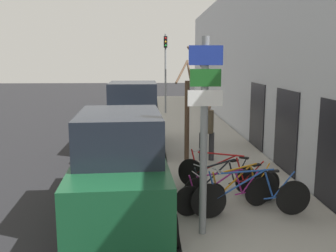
# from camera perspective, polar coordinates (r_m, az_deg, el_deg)

# --- Properties ---
(ground_plane) EXTENTS (80.00, 80.00, 0.00)m
(ground_plane) POSITION_cam_1_polar(r_m,az_deg,el_deg) (13.50, -4.75, -3.72)
(ground_plane) COLOR black
(sidewalk_curb) EXTENTS (3.20, 32.00, 0.15)m
(sidewalk_curb) POSITION_cam_1_polar(r_m,az_deg,el_deg) (16.34, 4.76, -1.03)
(sidewalk_curb) COLOR #9E9B93
(sidewalk_curb) RESTS_ON ground
(building_facade) EXTENTS (0.23, 32.00, 6.50)m
(building_facade) POSITION_cam_1_polar(r_m,az_deg,el_deg) (16.28, 11.16, 9.94)
(building_facade) COLOR #B2B7C1
(building_facade) RESTS_ON ground
(signpost) EXTENTS (0.59, 0.15, 3.44)m
(signpost) POSITION_cam_1_polar(r_m,az_deg,el_deg) (6.39, 5.52, -0.63)
(signpost) COLOR gray
(signpost) RESTS_ON sidewalk_curb
(bicycle_0) EXTENTS (2.41, 0.44, 0.97)m
(bicycle_0) POSITION_cam_1_polar(r_m,az_deg,el_deg) (7.64, 12.59, -10.46)
(bicycle_0) COLOR black
(bicycle_0) RESTS_ON sidewalk_curb
(bicycle_1) EXTENTS (2.12, 0.73, 0.85)m
(bicycle_1) POSITION_cam_1_polar(r_m,az_deg,el_deg) (7.83, 8.63, -10.12)
(bicycle_1) COLOR black
(bicycle_1) RESTS_ON sidewalk_curb
(bicycle_2) EXTENTS (1.96, 1.09, 0.91)m
(bicycle_2) POSITION_cam_1_polar(r_m,az_deg,el_deg) (8.05, 11.20, -9.49)
(bicycle_2) COLOR black
(bicycle_2) RESTS_ON sidewalk_curb
(bicycle_3) EXTENTS (1.84, 1.21, 0.88)m
(bicycle_3) POSITION_cam_1_polar(r_m,az_deg,el_deg) (8.41, 8.13, -8.63)
(bicycle_3) COLOR black
(bicycle_3) RESTS_ON sidewalk_curb
(bicycle_4) EXTENTS (2.06, 1.40, 0.97)m
(bicycle_4) POSITION_cam_1_polar(r_m,az_deg,el_deg) (8.75, 8.69, -7.64)
(bicycle_4) COLOR black
(bicycle_4) RESTS_ON sidewalk_curb
(parked_car_0) EXTENTS (2.13, 4.57, 2.21)m
(parked_car_0) POSITION_cam_1_polar(r_m,az_deg,el_deg) (7.64, -7.20, -6.79)
(parked_car_0) COLOR #144728
(parked_car_0) RESTS_ON ground
(parked_car_1) EXTENTS (2.03, 4.16, 2.45)m
(parked_car_1) POSITION_cam_1_polar(r_m,az_deg,el_deg) (13.11, -5.29, 0.79)
(parked_car_1) COLOR #51565B
(parked_car_1) RESTS_ON ground
(pedestrian_near) EXTENTS (0.47, 0.40, 1.79)m
(pedestrian_near) POSITION_cam_1_polar(r_m,az_deg,el_deg) (11.41, 5.95, -0.19)
(pedestrian_near) COLOR #333338
(pedestrian_near) RESTS_ON sidewalk_curb
(street_tree) EXTENTS (1.26, 1.73, 3.45)m
(street_tree) POSITION_cam_1_polar(r_m,az_deg,el_deg) (11.08, 3.01, 2.11)
(street_tree) COLOR #4C3828
(street_tree) RESTS_ON sidewalk_curb
(traffic_light) EXTENTS (0.20, 0.30, 4.50)m
(traffic_light) POSITION_cam_1_polar(r_m,az_deg,el_deg) (21.57, -0.38, 9.59)
(traffic_light) COLOR gray
(traffic_light) RESTS_ON sidewalk_curb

